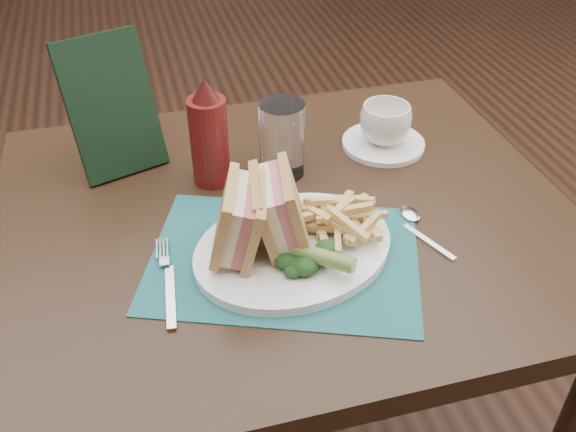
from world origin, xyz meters
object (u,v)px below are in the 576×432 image
at_px(coffee_cup, 385,124).
at_px(check_presenter, 112,106).
at_px(saucer, 383,144).
at_px(table_main, 287,365).
at_px(placemat, 284,258).
at_px(ketchup_bottle, 209,132).
at_px(plate, 293,249).
at_px(sandwich_half_b, 265,210).
at_px(drinking_glass, 282,139).
at_px(sandwich_half_a, 224,219).

distance_m(coffee_cup, check_presenter, 0.47).
xyz_separation_m(saucer, check_presenter, (-0.46, 0.06, 0.11)).
bearing_deg(table_main, placemat, -107.19).
bearing_deg(saucer, placemat, -135.05).
height_order(placemat, ketchup_bottle, ketchup_bottle).
relative_size(plate, sandwich_half_b, 2.58).
bearing_deg(sandwich_half_b, check_presenter, 132.39).
bearing_deg(coffee_cup, placemat, -135.05).
xyz_separation_m(table_main, check_presenter, (-0.24, 0.21, 0.49)).
bearing_deg(plate, saucer, 28.63).
distance_m(plate, coffee_cup, 0.35).
xyz_separation_m(coffee_cup, drinking_glass, (-0.20, -0.04, 0.02)).
relative_size(sandwich_half_a, sandwich_half_b, 0.98).
xyz_separation_m(table_main, sandwich_half_b, (-0.06, -0.09, 0.45)).
xyz_separation_m(placemat, drinking_glass, (0.05, 0.22, 0.06)).
height_order(table_main, check_presenter, check_presenter).
xyz_separation_m(drinking_glass, ketchup_bottle, (-0.12, 0.01, 0.03)).
bearing_deg(check_presenter, placemat, -74.91).
bearing_deg(sandwich_half_a, coffee_cup, 51.47).
bearing_deg(coffee_cup, table_main, -146.84).
bearing_deg(plate, check_presenter, 108.82).
bearing_deg(saucer, drinking_glass, -170.05).
distance_m(saucer, drinking_glass, 0.21).
distance_m(table_main, drinking_glass, 0.45).
height_order(sandwich_half_a, drinking_glass, same).
bearing_deg(check_presenter, coffee_cup, -26.07).
bearing_deg(sandwich_half_a, check_presenter, 130.15).
bearing_deg(drinking_glass, ketchup_bottle, 176.49).
height_order(plate, sandwich_half_b, sandwich_half_b).
bearing_deg(check_presenter, sandwich_half_b, -75.63).
height_order(table_main, ketchup_bottle, ketchup_bottle).
height_order(sandwich_half_b, ketchup_bottle, ketchup_bottle).
height_order(placemat, check_presenter, check_presenter).
relative_size(table_main, plate, 3.00).
bearing_deg(sandwich_half_b, saucer, 49.30).
relative_size(placemat, coffee_cup, 4.18).
relative_size(ketchup_bottle, check_presenter, 0.80).
distance_m(saucer, ketchup_bottle, 0.33).
distance_m(plate, check_presenter, 0.40).
relative_size(saucer, check_presenter, 0.64).
relative_size(table_main, sandwich_half_a, 7.88).
distance_m(coffee_cup, ketchup_bottle, 0.32).
xyz_separation_m(sandwich_half_a, saucer, (0.33, 0.23, -0.07)).
height_order(coffee_cup, check_presenter, check_presenter).
bearing_deg(ketchup_bottle, plate, -69.73).
height_order(sandwich_half_b, coffee_cup, sandwich_half_b).
bearing_deg(drinking_glass, sandwich_half_b, -111.27).
bearing_deg(table_main, sandwich_half_a, -141.31).
relative_size(plate, ketchup_bottle, 1.61).
bearing_deg(plate, coffee_cup, 28.63).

